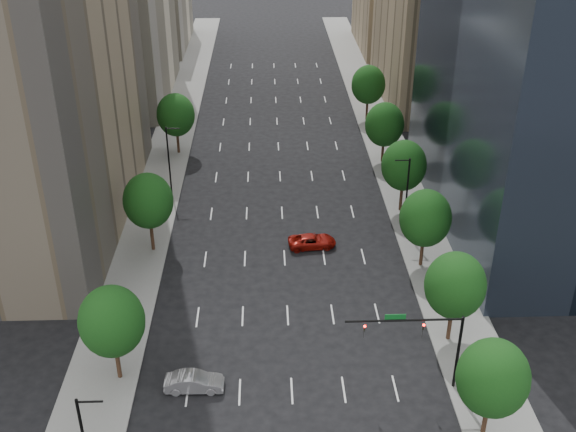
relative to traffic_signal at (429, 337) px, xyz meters
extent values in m
cube|color=slate|center=(-26.03, 30.00, -5.10)|extent=(6.00, 200.00, 0.15)
cube|color=slate|center=(4.97, 30.00, -5.10)|extent=(6.00, 200.00, 0.15)
cube|color=beige|center=(-35.53, 106.00, 3.83)|extent=(14.00, 26.00, 18.00)
cube|color=#8C7759|center=(14.47, 70.00, 9.83)|extent=(14.00, 30.00, 30.00)
cube|color=#8C7759|center=(14.47, 103.00, 2.83)|extent=(14.00, 26.00, 16.00)
cylinder|color=#382316|center=(3.47, -5.00, -3.30)|extent=(0.36, 0.36, 3.75)
ellipsoid|color=#103B11|center=(3.47, -5.00, 0.23)|extent=(5.20, 5.20, 5.98)
cylinder|color=#382316|center=(3.47, 6.00, -3.17)|extent=(0.36, 0.36, 4.00)
ellipsoid|color=#103B11|center=(3.47, 6.00, 0.59)|extent=(5.20, 5.20, 5.98)
cylinder|color=#382316|center=(3.47, 18.00, -3.22)|extent=(0.36, 0.36, 3.90)
ellipsoid|color=#103B11|center=(3.47, 18.00, 0.44)|extent=(5.20, 5.20, 5.98)
cylinder|color=#382316|center=(3.47, 30.00, -3.12)|extent=(0.36, 0.36, 4.10)
ellipsoid|color=#103B11|center=(3.47, 30.00, 0.73)|extent=(5.20, 5.20, 5.98)
cylinder|color=#382316|center=(3.47, 44.00, -3.27)|extent=(0.36, 0.36, 3.80)
ellipsoid|color=#103B11|center=(3.47, 44.00, 0.30)|extent=(5.20, 5.20, 5.98)
cylinder|color=#382316|center=(3.47, 60.00, -3.17)|extent=(0.36, 0.36, 4.00)
ellipsoid|color=#103B11|center=(3.47, 60.00, 0.59)|extent=(5.20, 5.20, 5.98)
cylinder|color=#382316|center=(-24.53, 2.00, -3.17)|extent=(0.36, 0.36, 4.00)
ellipsoid|color=#103B11|center=(-24.53, 2.00, 0.59)|extent=(5.20, 5.20, 5.98)
cylinder|color=#382316|center=(-24.53, 22.00, -3.10)|extent=(0.36, 0.36, 4.15)
ellipsoid|color=#103B11|center=(-24.53, 22.00, 0.80)|extent=(5.20, 5.20, 5.98)
cylinder|color=#382316|center=(-24.53, 48.00, -3.20)|extent=(0.36, 0.36, 3.95)
ellipsoid|color=#103B11|center=(-24.53, 48.00, 0.52)|extent=(5.20, 5.20, 5.98)
cylinder|color=black|center=(2.97, 25.00, -0.67)|extent=(0.20, 0.20, 9.00)
cylinder|color=black|center=(2.17, 25.00, 3.63)|extent=(1.60, 0.14, 0.14)
cylinder|color=black|center=(-23.23, -10.00, 3.63)|extent=(1.60, 0.14, 0.14)
cylinder|color=black|center=(-24.03, 35.00, -0.67)|extent=(0.20, 0.20, 9.00)
cylinder|color=black|center=(-23.23, 35.00, 3.63)|extent=(1.60, 0.14, 0.14)
cylinder|color=black|center=(2.47, 0.00, -1.67)|extent=(0.24, 0.24, 7.00)
cylinder|color=black|center=(-2.03, 0.00, 1.63)|extent=(9.00, 0.18, 0.18)
imported|color=black|center=(-0.53, 0.00, 1.08)|extent=(0.18, 0.22, 1.10)
imported|color=black|center=(-5.03, 0.00, 1.08)|extent=(0.18, 0.22, 1.10)
sphere|color=#FF0C07|center=(-0.53, -0.18, 1.28)|extent=(0.20, 0.20, 0.20)
sphere|color=#FF0C07|center=(-5.03, -0.18, 1.28)|extent=(0.20, 0.20, 0.20)
cube|color=#0C591E|center=(-2.73, 0.00, 1.98)|extent=(1.60, 0.06, 0.45)
imported|color=gray|center=(-18.31, 0.43, -4.40)|extent=(4.73, 1.69, 1.55)
imported|color=maroon|center=(-7.49, 22.14, -4.46)|extent=(5.36, 2.89, 1.43)
camera|label=1|loc=(-12.25, -41.86, 33.73)|focal=43.24mm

